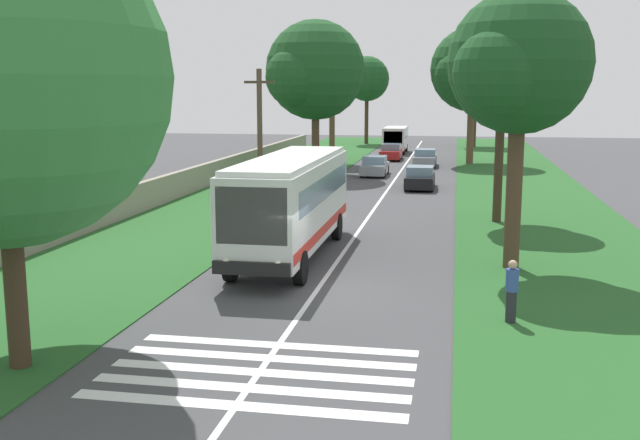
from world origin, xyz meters
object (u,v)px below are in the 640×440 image
Objects in this scene: roadside_tree_right_1 at (474,83)px; roadside_tree_right_3 at (471,72)px; trailing_car_3 at (391,152)px; roadside_building at (50,152)px; trailing_car_2 at (425,158)px; coach_bus at (291,200)px; roadside_tree_left_2 at (331,70)px; utility_pole at (260,143)px; pedestrian at (512,290)px; roadside_tree_left_0 at (314,73)px; roadside_tree_right_0 at (500,82)px; trailing_car_0 at (420,178)px; roadside_tree_left_3 at (366,80)px; trailing_car_1 at (375,166)px; roadside_tree_right_2 at (516,67)px; trailing_minibus_0 at (396,137)px.

roadside_tree_right_1 is 0.87× the size of roadside_tree_right_3.
roadside_building is at bearing 151.35° from trailing_car_3.
trailing_car_3 is (5.43, 3.21, 0.00)m from trailing_car_2.
roadside_tree_left_2 reaches higher than coach_bus.
utility_pole reaches higher than coach_bus.
pedestrian is (-17.48, -23.22, -1.93)m from roadside_building.
roadside_tree_right_0 is at bearing -146.46° from roadside_tree_left_0.
roadside_building is (10.58, 15.74, 0.69)m from coach_bus.
coach_bus is 1.58× the size of utility_pole.
trailing_car_3 is 0.38× the size of roadside_building.
roadside_tree_right_3 is at bearing -48.36° from roadside_tree_left_0.
trailing_car_0 is at bearing -169.81° from trailing_car_3.
coach_bus is 1.14× the size of roadside_tree_right_1.
trailing_car_3 is 0.44× the size of roadside_tree_left_3.
roadside_tree_left_2 is (8.82, 4.72, 7.13)m from trailing_car_1.
roadside_tree_right_3 is at bearing 1.32° from roadside_tree_right_2.
roadside_tree_right_3 is (1.26, -11.49, -0.20)m from roadside_tree_left_2.
trailing_car_0 is at bearing -26.75° from utility_pole.
roadside_tree_left_0 is (6.84, 8.09, 6.69)m from trailing_car_0.
trailing_car_2 is at bearing -38.84° from roadside_building.
roadside_tree_left_3 is 0.87× the size of roadside_building.
trailing_car_0 is 14.00m from trailing_car_2.
roadside_tree_left_0 is at bearing -34.33° from roadside_building.
pedestrian is (-13.89, -10.51, -2.80)m from utility_pole.
roadside_tree_right_1 is at bearing -0.16° from pedestrian.
roadside_tree_right_2 is 0.84× the size of roadside_tree_right_3.
trailing_car_2 is at bearing -101.29° from roadside_tree_left_2.
trailing_car_0 is 0.38× the size of roadside_building.
roadside_tree_left_3 reaches higher than roadside_tree_right_2.
roadside_building is at bearing 153.18° from roadside_tree_right_1.
roadside_tree_right_2 is at bearing -164.57° from trailing_car_1.
roadside_tree_left_2 is 1.04× the size of roadside_tree_left_3.
roadside_tree_left_2 is 29.37m from utility_pole.
utility_pole is at bearing -176.97° from roadside_tree_left_2.
roadside_tree_right_0 is at bearing -157.30° from trailing_car_1.
roadside_tree_right_2 reaches higher than trailing_car_1.
trailing_car_1 is at bearing -8.95° from utility_pole.
roadside_tree_left_0 is 6.55× the size of pedestrian.
utility_pole is 13.24m from roadside_building.
coach_bus is at bearing 47.36° from pedestrian.
roadside_tree_right_0 reaches higher than trailing_minibus_0.
trailing_minibus_0 is at bearing -159.90° from roadside_tree_left_3.
roadside_tree_left_3 is at bearing -0.52° from roadside_tree_left_2.
roadside_tree_left_3 is (11.95, 4.37, 5.68)m from trailing_minibus_0.
utility_pole is (-32.87, 3.28, 3.04)m from trailing_car_3.
roadside_tree_left_3 is 67.52m from pedestrian.
trailing_car_3 is (39.86, -0.26, -1.48)m from coach_bus.
trailing_minibus_0 is 13.60m from roadside_tree_right_3.
roadside_tree_right_0 is at bearing -40.96° from coach_bus.
roadside_tree_right_0 is 28.36m from roadside_tree_right_3.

